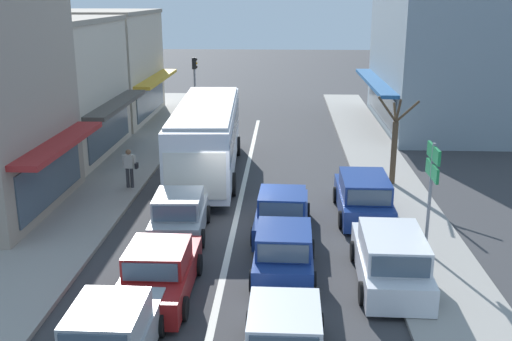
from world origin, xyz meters
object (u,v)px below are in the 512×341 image
sedan_behind_bus_near (159,273)px  parked_wagon_kerb_second (363,197)px  hatchback_behind_bus_mid (112,336)px  sedan_adjacent_lane_lead (282,214)px  city_bus (207,134)px  street_tree_right (394,144)px  hatchback_adjacent_lane_trail (180,216)px  pedestrian_with_handbag_near (129,166)px  hatchback_queue_gap_filler (284,253)px  hatchback_queue_far_back (284,338)px  traffic_light_downstreet (195,80)px  parked_wagon_kerb_front (391,259)px  directional_road_sign (432,172)px

sedan_behind_bus_near → parked_wagon_kerb_second: parked_wagon_kerb_second is taller
hatchback_behind_bus_mid → sedan_adjacent_lane_lead: bearing=65.1°
city_bus → hatchback_behind_bus_mid: (-0.23, -14.55, -1.17)m
sedan_behind_bus_near → street_tree_right: bearing=51.8°
city_bus → hatchback_adjacent_lane_trail: size_ratio=2.91×
street_tree_right → pedestrian_with_handbag_near: (-10.96, -1.17, -0.75)m
hatchback_queue_gap_filler → pedestrian_with_handbag_near: 9.88m
hatchback_adjacent_lane_trail → sedan_adjacent_lane_lead: 3.47m
sedan_adjacent_lane_lead → hatchback_queue_far_back: bearing=-89.2°
traffic_light_downstreet → pedestrian_with_handbag_near: bearing=-93.8°
hatchback_queue_far_back → street_tree_right: (4.54, 13.15, 1.11)m
pedestrian_with_handbag_near → city_bus: bearing=40.2°
sedan_behind_bus_near → traffic_light_downstreet: 21.92m
parked_wagon_kerb_front → sedan_behind_bus_near: bearing=-170.9°
hatchback_adjacent_lane_trail → traffic_light_downstreet: (-2.02, 17.49, 2.15)m
hatchback_behind_bus_mid → parked_wagon_kerb_front: parked_wagon_kerb_front is taller
sedan_adjacent_lane_lead → parked_wagon_kerb_front: size_ratio=0.94×
sedan_behind_bus_near → parked_wagon_kerb_front: parked_wagon_kerb_front is taller
parked_wagon_kerb_front → hatchback_adjacent_lane_trail: bearing=153.8°
hatchback_queue_far_back → street_tree_right: bearing=71.0°
sedan_behind_bus_near → pedestrian_with_handbag_near: size_ratio=2.58×
parked_wagon_kerb_front → pedestrian_with_handbag_near: pedestrian_with_handbag_near is taller
traffic_light_downstreet → parked_wagon_kerb_second: bearing=-61.2°
parked_wagon_kerb_front → directional_road_sign: size_ratio=1.26×
city_bus → parked_wagon_kerb_second: (6.37, -4.97, -1.14)m
sedan_adjacent_lane_lead → hatchback_queue_gap_filler: 3.28m
city_bus → street_tree_right: bearing=-9.1°
parked_wagon_kerb_second → hatchback_queue_gap_filler: bearing=-119.9°
hatchback_queue_gap_filler → hatchback_behind_bus_mid: bearing=-129.2°
parked_wagon_kerb_second → pedestrian_with_handbag_near: 9.61m
parked_wagon_kerb_second → directional_road_sign: directional_road_sign is taller
city_bus → parked_wagon_kerb_second: bearing=-38.0°
hatchback_queue_gap_filler → parked_wagon_kerb_second: size_ratio=0.83×
hatchback_adjacent_lane_trail → traffic_light_downstreet: 17.74m
city_bus → sedan_adjacent_lane_lead: city_bus is taller
traffic_light_downstreet → street_tree_right: (10.10, -11.64, -1.04)m
hatchback_queue_gap_filler → parked_wagon_kerb_front: bearing=-6.8°
sedan_adjacent_lane_lead → sedan_behind_bus_near: 5.68m
traffic_light_downstreet → directional_road_sign: traffic_light_downstreet is taller
sedan_adjacent_lane_lead → street_tree_right: bearing=49.4°
hatchback_queue_far_back → traffic_light_downstreet: bearing=102.6°
hatchback_adjacent_lane_trail → directional_road_sign: directional_road_sign is taller
hatchback_adjacent_lane_trail → street_tree_right: (8.08, 5.86, 1.11)m
parked_wagon_kerb_front → street_tree_right: bearing=80.1°
hatchback_queue_far_back → parked_wagon_kerb_second: bearing=73.2°
hatchback_behind_bus_mid → directional_road_sign: size_ratio=1.03×
sedan_behind_bus_near → parked_wagon_kerb_second: size_ratio=0.93×
city_bus → sedan_behind_bus_near: city_bus is taller
hatchback_queue_gap_filler → parked_wagon_kerb_second: parked_wagon_kerb_second is taller
sedan_behind_bus_near → hatchback_behind_bus_mid: size_ratio=1.14×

